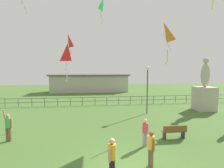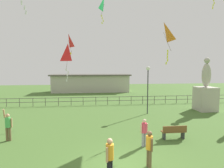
# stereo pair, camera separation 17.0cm
# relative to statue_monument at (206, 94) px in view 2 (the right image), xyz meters

# --- Properties ---
(statue_monument) EXTENTS (1.79, 1.79, 5.33)m
(statue_monument) POSITION_rel_statue_monument_xyz_m (0.00, 0.00, 0.00)
(statue_monument) COLOR #B2AD9E
(statue_monument) RESTS_ON ground_plane
(lamppost) EXTENTS (0.36, 0.36, 4.47)m
(lamppost) POSITION_rel_statue_monument_xyz_m (-6.21, -0.66, 1.56)
(lamppost) COLOR #38383D
(lamppost) RESTS_ON ground_plane
(park_bench) EXTENTS (1.50, 0.42, 0.85)m
(park_bench) POSITION_rel_statue_monument_xyz_m (-6.44, -6.84, -1.22)
(park_bench) COLOR brown
(park_bench) RESTS_ON ground_plane
(person_1) EXTENTS (0.46, 0.29, 1.54)m
(person_1) POSITION_rel_statue_monument_xyz_m (-8.55, -7.68, -0.80)
(person_1) COLOR #99999E
(person_1) RESTS_ON ground_plane
(person_2) EXTENTS (0.33, 0.43, 1.67)m
(person_2) POSITION_rel_statue_monument_xyz_m (-10.72, -10.52, -0.72)
(person_2) COLOR black
(person_2) RESTS_ON ground_plane
(person_4) EXTENTS (0.30, 0.48, 1.63)m
(person_4) POSITION_rel_statue_monument_xyz_m (-8.93, -9.79, -0.74)
(person_4) COLOR brown
(person_4) RESTS_ON ground_plane
(person_5) EXTENTS (0.50, 0.30, 1.93)m
(person_5) POSITION_rel_statue_monument_xyz_m (-16.35, -6.05, -0.72)
(person_5) COLOR brown
(person_5) RESTS_ON ground_plane
(kite_0) EXTENTS (0.70, 0.91, 2.42)m
(kite_0) POSITION_rel_statue_monument_xyz_m (-10.18, 0.58, 8.56)
(kite_0) COLOR #1EB759
(kite_4) EXTENTS (0.87, 0.70, 3.11)m
(kite_4) POSITION_rel_statue_monument_xyz_m (-13.32, -1.72, 3.78)
(kite_4) COLOR red
(kite_7) EXTENTS (0.75, 0.90, 2.37)m
(kite_7) POSITION_rel_statue_monument_xyz_m (-13.59, 0.97, 5.17)
(kite_7) COLOR red
(kite_8) EXTENTS (0.94, 1.15, 2.98)m
(kite_8) POSITION_rel_statue_monument_xyz_m (-6.20, -4.19, 5.12)
(kite_8) COLOR orange
(waterfront_railing) EXTENTS (36.03, 0.06, 0.95)m
(waterfront_railing) POSITION_rel_statue_monument_xyz_m (-10.24, 3.90, -1.06)
(waterfront_railing) COLOR #4C4742
(waterfront_railing) RESTS_ON ground_plane
(pavilion_building) EXTENTS (13.95, 4.29, 3.13)m
(pavilion_building) POSITION_rel_statue_monument_xyz_m (-11.61, 15.90, -0.09)
(pavilion_building) COLOR #B7B2A3
(pavilion_building) RESTS_ON ground_plane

